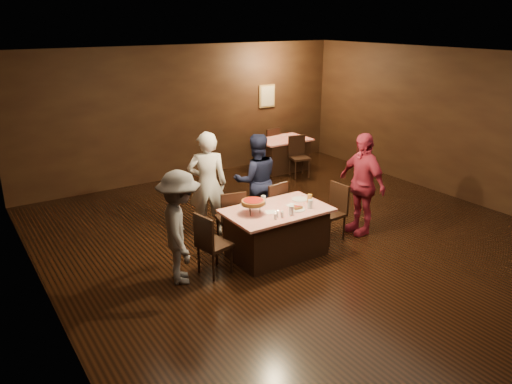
% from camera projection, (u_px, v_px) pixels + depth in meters
% --- Properties ---
extents(room, '(10.00, 10.04, 3.02)m').
position_uv_depth(room, '(334.00, 121.00, 7.23)').
color(room, black).
rests_on(room, ground).
extents(main_table, '(1.60, 1.00, 0.77)m').
position_uv_depth(main_table, '(277.00, 232.00, 7.80)').
color(main_table, '#B2170B').
rests_on(main_table, ground).
extents(back_table, '(1.30, 0.90, 0.77)m').
position_uv_depth(back_table, '(282.00, 154.00, 12.22)').
color(back_table, red).
rests_on(back_table, ground).
extents(chair_far_left, '(0.50, 0.50, 0.95)m').
position_uv_depth(chair_far_left, '(230.00, 217.00, 8.16)').
color(chair_far_left, black).
rests_on(chair_far_left, ground).
extents(chair_far_right, '(0.47, 0.47, 0.95)m').
position_uv_depth(chair_far_right, '(270.00, 207.00, 8.57)').
color(chair_far_right, black).
rests_on(chair_far_right, ground).
extents(chair_end_left, '(0.49, 0.49, 0.95)m').
position_uv_depth(chair_end_left, '(215.00, 243.00, 7.20)').
color(chair_end_left, black).
rests_on(chair_end_left, ground).
extents(chair_end_right, '(0.44, 0.44, 0.95)m').
position_uv_depth(chair_end_right, '(330.00, 213.00, 8.33)').
color(chair_end_right, black).
rests_on(chair_end_right, ground).
extents(chair_back_near, '(0.51, 0.51, 0.95)m').
position_uv_depth(chair_back_near, '(300.00, 157.00, 11.64)').
color(chair_back_near, black).
rests_on(chair_back_near, ground).
extents(chair_back_far, '(0.46, 0.46, 0.95)m').
position_uv_depth(chair_back_far, '(268.00, 146.00, 12.67)').
color(chair_back_far, black).
rests_on(chair_back_far, ground).
extents(diner_white_jacket, '(0.78, 0.66, 1.81)m').
position_uv_depth(diner_white_jacket, '(207.00, 184.00, 8.38)').
color(diner_white_jacket, silver).
rests_on(diner_white_jacket, ground).
extents(diner_navy_hoodie, '(0.97, 0.86, 1.67)m').
position_uv_depth(diner_navy_hoodie, '(256.00, 180.00, 8.82)').
color(diner_navy_hoodie, '#141833').
rests_on(diner_navy_hoodie, ground).
extents(diner_grey_knit, '(0.93, 1.20, 1.63)m').
position_uv_depth(diner_grey_knit, '(180.00, 228.00, 6.89)').
color(diner_grey_knit, '#56565B').
rests_on(diner_grey_knit, ground).
extents(diner_red_shirt, '(0.46, 1.05, 1.77)m').
position_uv_depth(diner_red_shirt, '(362.00, 184.00, 8.49)').
color(diner_red_shirt, '#A52641').
rests_on(diner_red_shirt, ground).
extents(pizza_stand, '(0.38, 0.38, 0.22)m').
position_uv_depth(pizza_stand, '(253.00, 202.00, 7.44)').
color(pizza_stand, black).
rests_on(pizza_stand, main_table).
extents(plate_with_slice, '(0.25, 0.25, 0.06)m').
position_uv_depth(plate_with_slice, '(297.00, 208.00, 7.65)').
color(plate_with_slice, white).
rests_on(plate_with_slice, main_table).
extents(plate_empty, '(0.25, 0.25, 0.01)m').
position_uv_depth(plate_empty, '(299.00, 199.00, 8.07)').
color(plate_empty, white).
rests_on(plate_empty, main_table).
extents(glass_front_left, '(0.08, 0.08, 0.14)m').
position_uv_depth(glass_front_left, '(291.00, 210.00, 7.44)').
color(glass_front_left, silver).
rests_on(glass_front_left, main_table).
extents(glass_front_right, '(0.08, 0.08, 0.14)m').
position_uv_depth(glass_front_right, '(310.00, 204.00, 7.68)').
color(glass_front_right, silver).
rests_on(glass_front_right, main_table).
extents(glass_amber, '(0.08, 0.08, 0.14)m').
position_uv_depth(glass_amber, '(310.00, 199.00, 7.92)').
color(glass_amber, '#BF7F26').
rests_on(glass_amber, main_table).
extents(glass_back, '(0.08, 0.08, 0.14)m').
position_uv_depth(glass_back, '(263.00, 200.00, 7.86)').
color(glass_back, silver).
rests_on(glass_back, main_table).
extents(condiments, '(0.17, 0.10, 0.09)m').
position_uv_depth(condiments, '(278.00, 214.00, 7.34)').
color(condiments, silver).
rests_on(condiments, main_table).
extents(napkin_center, '(0.19, 0.19, 0.01)m').
position_uv_depth(napkin_center, '(293.00, 205.00, 7.82)').
color(napkin_center, white).
rests_on(napkin_center, main_table).
extents(napkin_left, '(0.21, 0.21, 0.01)m').
position_uv_depth(napkin_left, '(271.00, 212.00, 7.55)').
color(napkin_left, white).
rests_on(napkin_left, main_table).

